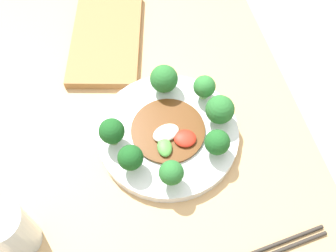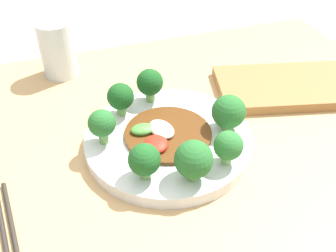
{
  "view_description": "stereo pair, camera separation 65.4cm",
  "coord_description": "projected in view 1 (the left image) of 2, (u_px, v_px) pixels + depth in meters",
  "views": [
    {
      "loc": [
        -0.39,
        0.04,
        1.46
      ],
      "look_at": [
        -0.01,
        -0.05,
        0.8
      ],
      "focal_mm": 42.0,
      "sensor_mm": 36.0,
      "label": 1
    },
    {
      "loc": [
        -0.18,
        -0.53,
        1.21
      ],
      "look_at": [
        -0.01,
        -0.05,
        0.8
      ],
      "focal_mm": 42.0,
      "sensor_mm": 36.0,
      "label": 2
    }
  ],
  "objects": [
    {
      "name": "broccoli_northwest",
      "position": [
        131.0,
        158.0,
        0.71
      ],
      "size": [
        0.05,
        0.05,
        0.06
      ],
      "color": "#70A356",
      "rests_on": "plate"
    },
    {
      "name": "drinking_glass",
      "position": [
        10.0,
        230.0,
        0.64
      ],
      "size": [
        0.07,
        0.07,
        0.12
      ],
      "color": "silver",
      "rests_on": "table"
    },
    {
      "name": "table",
      "position": [
        150.0,
        201.0,
        1.12
      ],
      "size": [
        1.01,
        0.67,
        0.76
      ],
      "color": "tan",
      "rests_on": "ground_plane"
    },
    {
      "name": "broccoli_south",
      "position": [
        220.0,
        110.0,
        0.76
      ],
      "size": [
        0.06,
        0.06,
        0.07
      ],
      "color": "#7AAD5B",
      "rests_on": "plate"
    },
    {
      "name": "cutting_board",
      "position": [
        106.0,
        38.0,
        0.92
      ],
      "size": [
        0.31,
        0.22,
        0.02
      ],
      "color": "olive",
      "rests_on": "table"
    },
    {
      "name": "chopsticks",
      "position": [
        269.0,
        251.0,
        0.68
      ],
      "size": [
        0.04,
        0.22,
        0.01
      ],
      "color": "#2D2823",
      "rests_on": "table"
    },
    {
      "name": "ground_plane",
      "position": [
        154.0,
        236.0,
        1.45
      ],
      "size": [
        8.0,
        8.0,
        0.0
      ],
      "primitive_type": "plane",
      "color": "#B7B2A8"
    },
    {
      "name": "broccoli_west",
      "position": [
        171.0,
        173.0,
        0.69
      ],
      "size": [
        0.05,
        0.05,
        0.06
      ],
      "color": "#70A356",
      "rests_on": "plate"
    },
    {
      "name": "broccoli_east",
      "position": [
        164.0,
        79.0,
        0.8
      ],
      "size": [
        0.06,
        0.06,
        0.06
      ],
      "color": "#7AAD5B",
      "rests_on": "plate"
    },
    {
      "name": "broccoli_southeast",
      "position": [
        204.0,
        87.0,
        0.79
      ],
      "size": [
        0.05,
        0.05,
        0.06
      ],
      "color": "#89B76B",
      "rests_on": "plate"
    },
    {
      "name": "broccoli_southwest",
      "position": [
        217.0,
        143.0,
        0.73
      ],
      "size": [
        0.05,
        0.05,
        0.06
      ],
      "color": "#7AAD5B",
      "rests_on": "plate"
    },
    {
      "name": "plate",
      "position": [
        168.0,
        134.0,
        0.79
      ],
      "size": [
        0.28,
        0.28,
        0.02
      ],
      "color": "silver",
      "rests_on": "table"
    },
    {
      "name": "stirfry_center",
      "position": [
        169.0,
        133.0,
        0.77
      ],
      "size": [
        0.15,
        0.15,
        0.02
      ],
      "color": "#5B3314",
      "rests_on": "plate"
    },
    {
      "name": "broccoli_north",
      "position": [
        112.0,
        132.0,
        0.73
      ],
      "size": [
        0.05,
        0.05,
        0.06
      ],
      "color": "#70A356",
      "rests_on": "plate"
    }
  ]
}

